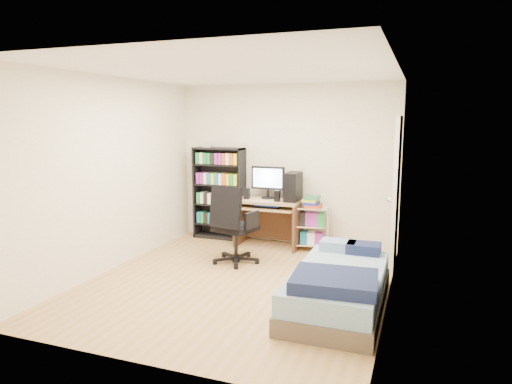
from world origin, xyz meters
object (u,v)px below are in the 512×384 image
at_px(media_shelf, 219,192).
at_px(bed, 338,287).
at_px(office_chair, 234,238).
at_px(computer_desk, 276,204).

distance_m(media_shelf, bed, 3.25).
relative_size(office_chair, bed, 0.60).
bearing_deg(computer_desk, office_chair, -105.19).
bearing_deg(bed, office_chair, 147.67).
bearing_deg(computer_desk, media_shelf, 172.17).
relative_size(computer_desk, bed, 0.67).
height_order(computer_desk, bed, computer_desk).
height_order(media_shelf, office_chair, media_shelf).
distance_m(media_shelf, computer_desk, 1.04).
bearing_deg(office_chair, bed, -18.71).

